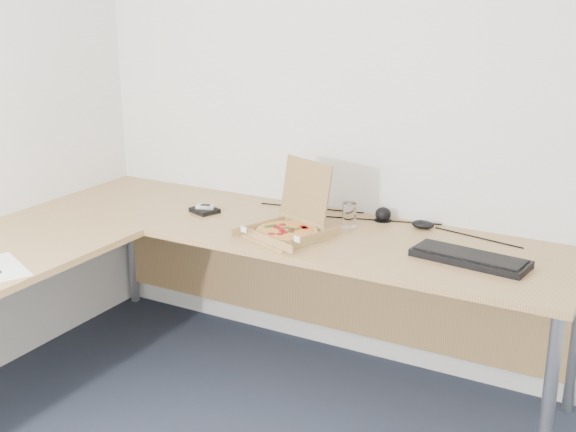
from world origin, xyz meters
The scene contains 10 objects.
room_shell centered at (0.00, 0.00, 1.25)m, with size 3.50×3.50×2.50m, color white, non-canonical shape.
desk centered at (-0.82, 0.97, 0.70)m, with size 2.50×2.20×0.73m.
pizza_box centered at (-0.45, 1.29, 0.77)m, with size 0.29×0.34×0.30m.
drinking_glass centered at (-0.28, 1.52, 0.78)m, with size 0.06×0.06×0.11m, color silver.
keyboard centered at (0.32, 1.35, 0.74)m, with size 0.45×0.16×0.03m, color black.
mouse centered at (0.02, 1.66, 0.75)m, with size 0.10×0.07×0.04m, color black.
wallet centered at (-0.96, 1.39, 0.74)m, with size 0.12×0.10×0.02m, color black.
phone centered at (-0.96, 1.39, 0.76)m, with size 0.08×0.04×0.02m, color #B2B5BA.
dome_speaker centered at (-0.18, 1.68, 0.76)m, with size 0.08×0.08×0.07m, color black.
cable_bundle centered at (-0.19, 1.67, 0.73)m, with size 0.61×0.04×0.01m, color black, non-canonical shape.
Camera 1 is at (1.02, -1.36, 1.77)m, focal length 46.58 mm.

